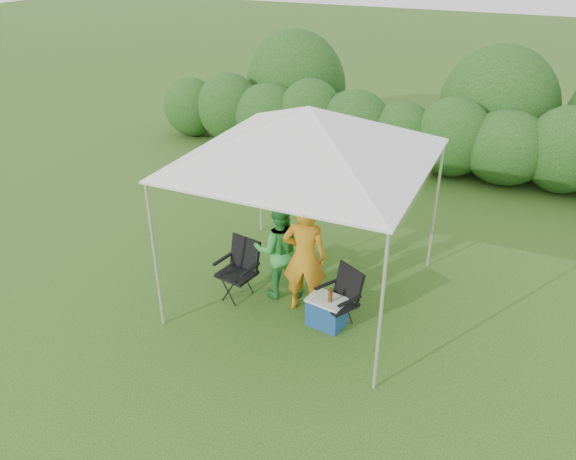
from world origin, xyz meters
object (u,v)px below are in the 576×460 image
at_px(canopy, 309,134).
at_px(chair_right, 342,294).
at_px(chair_left, 240,265).
at_px(man, 305,257).
at_px(woman, 279,249).
at_px(cooler, 327,312).

height_order(canopy, chair_right, canopy).
height_order(chair_left, man, man).
bearing_deg(chair_right, woman, -165.72).
height_order(man, woman, man).
distance_m(canopy, woman, 1.75).
height_order(chair_right, man, man).
height_order(man, cooler, man).
bearing_deg(canopy, chair_left, -153.40).
xyz_separation_m(woman, cooler, (0.90, -0.42, -0.54)).
relative_size(man, cooler, 3.01).
xyz_separation_m(canopy, man, (0.12, -0.37, -1.62)).
bearing_deg(cooler, man, 161.79).
relative_size(chair_left, cooler, 1.58).
bearing_deg(woman, chair_right, 135.54).
bearing_deg(cooler, woman, 165.32).
height_order(chair_right, woman, woman).
bearing_deg(man, cooler, 138.92).
bearing_deg(chair_left, canopy, 37.05).
bearing_deg(man, canopy, -84.33).
bearing_deg(chair_right, canopy, 176.08).
bearing_deg(man, woman, -34.18).
xyz_separation_m(canopy, chair_right, (0.72, -0.49, -1.99)).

